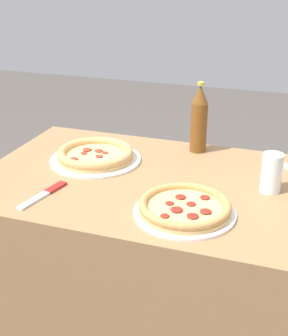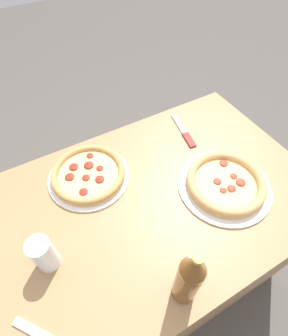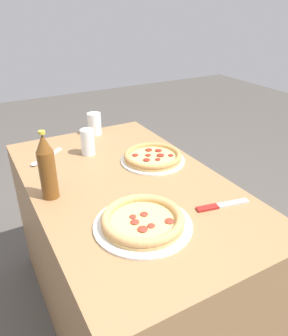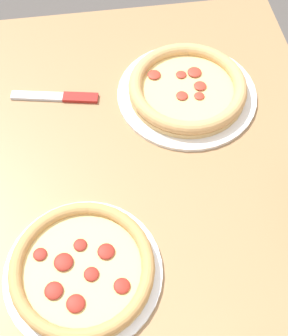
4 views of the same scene
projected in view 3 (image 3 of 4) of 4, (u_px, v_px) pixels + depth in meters
name	position (u px, v px, depth m)	size (l,w,h in m)	color
ground_plane	(130.00, 309.00, 1.58)	(8.00, 8.00, 0.00)	#4C4742
table	(128.00, 252.00, 1.41)	(1.17, 0.70, 0.71)	#997047
pizza_salami	(143.00, 221.00, 1.00)	(0.31, 0.31, 0.04)	silver
pizza_pepperoni	(153.00, 157.00, 1.40)	(0.27, 0.27, 0.04)	white
glass_water	(88.00, 143.00, 1.44)	(0.06, 0.06, 0.12)	white
glass_mango_juice	(95.00, 125.00, 1.66)	(0.07, 0.07, 0.11)	white
beer_bottle	(47.00, 167.00, 1.10)	(0.06, 0.06, 0.25)	brown
knife	(220.00, 205.00, 1.10)	(0.06, 0.19, 0.01)	maroon
spoon	(43.00, 159.00, 1.41)	(0.14, 0.17, 0.01)	silver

